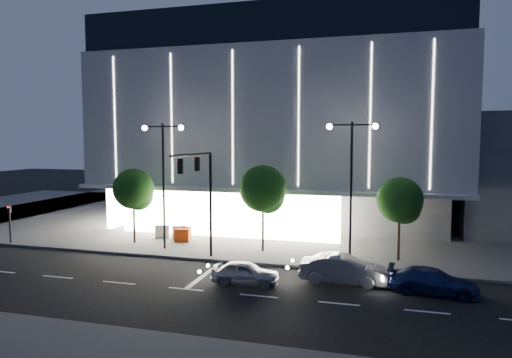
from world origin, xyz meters
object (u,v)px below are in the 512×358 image
object	(u,v)px
tree_mid	(263,191)
barrier_a	(185,233)
car_lead	(245,273)
barrier_d	(180,232)
street_lamp_west	(163,167)
barrier_b	(162,231)
tree_left	(134,191)
car_third	(433,281)
street_lamp_east	(351,170)
car_second	(343,269)
traffic_mast	(202,185)
ped_signal_far	(10,220)
tree_right	(400,203)
barrier_c	(182,236)

from	to	relation	value
tree_mid	barrier_a	xyz separation A→B (m)	(-6.88, 2.09, -3.68)
car_lead	barrier_d	world-z (taller)	car_lead
street_lamp_west	car_lead	world-z (taller)	street_lamp_west
tree_mid	car_lead	world-z (taller)	tree_mid
street_lamp_west	barrier_b	size ratio (longest dim) A/B	8.18
tree_left	car_third	world-z (taller)	tree_left
street_lamp_east	car_second	bearing A→B (deg)	-91.05
traffic_mast	street_lamp_east	size ratio (longest dim) A/B	0.79
car_lead	car_third	world-z (taller)	car_third
ped_signal_far	tree_mid	xyz separation A→B (m)	(19.03, 2.52, 2.45)
barrier_d	tree_right	bearing A→B (deg)	-22.11
barrier_b	car_second	bearing A→B (deg)	-43.16
tree_mid	car_second	size ratio (longest dim) A/B	1.31
tree_left	barrier_c	distance (m)	4.88
car_second	barrier_b	bearing A→B (deg)	64.92
traffic_mast	street_lamp_west	world-z (taller)	street_lamp_west
ped_signal_far	barrier_b	xyz separation A→B (m)	(10.26, 4.56, -1.24)
ped_signal_far	tree_mid	distance (m)	19.35
street_lamp_east	tree_mid	size ratio (longest dim) A/B	1.46
ped_signal_far	barrier_c	bearing A→B (deg)	16.00
street_lamp_east	car_second	world-z (taller)	street_lamp_east
tree_right	ped_signal_far	bearing A→B (deg)	-174.86
tree_mid	traffic_mast	bearing A→B (deg)	-129.42
ped_signal_far	car_third	world-z (taller)	ped_signal_far
tree_left	barrier_a	world-z (taller)	tree_left
street_lamp_east	car_third	size ratio (longest dim) A/B	2.02
barrier_d	car_lead	bearing A→B (deg)	-62.82
tree_right	car_second	xyz separation A→B (m)	(-3.10, -5.24, -3.11)
tree_right	barrier_d	distance (m)	16.75
ped_signal_far	car_third	xyz separation A→B (m)	(29.50, -3.24, -1.24)
ped_signal_far	car_third	bearing A→B (deg)	-6.27
traffic_mast	tree_mid	xyz separation A→B (m)	(3.03, 3.68, -0.69)
street_lamp_east	barrier_a	world-z (taller)	street_lamp_east
car_third	barrier_c	distance (m)	18.41
car_second	traffic_mast	bearing A→B (deg)	81.40
street_lamp_west	tree_left	world-z (taller)	street_lamp_west
tree_right	barrier_c	xyz separation A→B (m)	(-15.64, 1.03, -3.23)
ped_signal_far	barrier_c	size ratio (longest dim) A/B	2.73
car_third	barrier_a	world-z (taller)	car_third
street_lamp_east	tree_left	distance (m)	16.12
ped_signal_far	tree_right	bearing A→B (deg)	5.14
car_third	barrier_b	distance (m)	20.76
barrier_d	street_lamp_west	bearing A→B (deg)	-99.69
street_lamp_west	tree_mid	distance (m)	7.28
tree_right	barrier_d	xyz separation A→B (m)	(-16.30, 2.09, -3.23)
tree_right	barrier_a	world-z (taller)	tree_right
street_lamp_west	barrier_c	world-z (taller)	street_lamp_west
tree_right	barrier_a	size ratio (longest dim) A/B	5.01
car_lead	car_second	bearing A→B (deg)	-75.61
tree_mid	car_second	world-z (taller)	tree_mid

